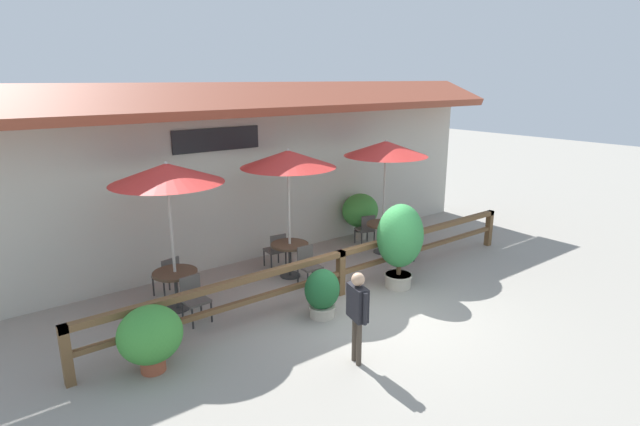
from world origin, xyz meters
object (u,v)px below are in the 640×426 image
chair_near_wallside (168,275)px  potted_plant_small_flowering (322,292)px  chair_far_streetside (402,242)px  chair_middle_wallside (276,249)px  chair_near_streetside (194,297)px  potted_plant_broad_leaf (400,239)px  chair_middle_streetside (308,264)px  dining_table_near (176,279)px  potted_plant_tall_tropical (360,211)px  patio_umbrella_near (167,174)px  dining_table_middle (290,250)px  pedestrian (357,306)px  patio_umbrella_middle (288,159)px  chair_far_wallside (366,228)px  patio_umbrella_far (386,149)px  potted_plant_entrance_palm (150,336)px  dining_table_far (383,229)px

chair_near_wallside → potted_plant_small_flowering: (1.92, -2.62, 0.01)m
chair_far_streetside → chair_middle_wallside: bearing=158.6°
chair_near_streetside → potted_plant_small_flowering: bearing=-38.6°
potted_plant_broad_leaf → chair_far_streetside: bearing=41.2°
chair_near_wallside → chair_middle_streetside: bearing=140.7°
dining_table_near → chair_near_wallside: (0.09, 0.66, -0.14)m
chair_near_wallside → potted_plant_tall_tropical: size_ratio=0.66×
patio_umbrella_near → dining_table_middle: 3.35m
dining_table_near → potted_plant_tall_tropical: 5.82m
potted_plant_broad_leaf → chair_near_streetside: bearing=163.3°
pedestrian → patio_umbrella_middle: bearing=-4.5°
chair_near_wallside → chair_middle_wallside: (2.60, -0.01, 0.00)m
patio_umbrella_middle → potted_plant_tall_tropical: 3.73m
chair_near_wallside → chair_far_wallside: (5.38, -0.08, 0.00)m
patio_umbrella_near → potted_plant_tall_tropical: 6.11m
dining_table_middle → patio_umbrella_far: bearing=-2.6°
chair_middle_streetside → pedestrian: bearing=-110.5°
patio_umbrella_near → chair_far_wallside: bearing=6.1°
chair_middle_wallside → chair_far_wallside: bearing=-176.0°
chair_near_wallside → potted_plant_small_flowering: size_ratio=0.91×
chair_far_streetside → chair_far_wallside: 1.35m
patio_umbrella_far → chair_far_wallside: bearing=86.6°
chair_near_wallside → chair_far_streetside: same height
potted_plant_small_flowering → pedestrian: 1.72m
dining_table_middle → patio_umbrella_far: (2.77, -0.13, 2.05)m
chair_middle_wallside → potted_plant_broad_leaf: bearing=125.2°
patio_umbrella_near → patio_umbrella_far: same height
patio_umbrella_far → pedestrian: bearing=-139.1°
dining_table_middle → potted_plant_small_flowering: size_ratio=0.90×
chair_middle_streetside → potted_plant_entrance_palm: bearing=-160.3°
dining_table_near → potted_plant_entrance_palm: (-1.12, -1.79, -0.03)m
dining_table_near → dining_table_far: 5.43m
patio_umbrella_middle → potted_plant_small_flowering: bearing=-107.8°
chair_middle_streetside → potted_plant_broad_leaf: size_ratio=0.46×
chair_middle_streetside → potted_plant_entrance_palm: (-3.83, -1.20, 0.12)m
chair_far_streetside → chair_far_wallside: (0.07, 1.35, 0.00)m
dining_table_near → patio_umbrella_far: size_ratio=0.29×
potted_plant_broad_leaf → chair_near_wallside: bearing=147.9°
dining_table_middle → chair_middle_streetside: size_ratio=1.00×
dining_table_near → patio_umbrella_far: patio_umbrella_far is taller
dining_table_far → chair_far_wallside: bearing=86.6°
potted_plant_small_flowering → chair_near_wallside: bearing=126.3°
chair_near_wallside → chair_far_streetside: (5.31, -1.43, 0.00)m
chair_near_wallside → dining_table_far: size_ratio=1.00×
potted_plant_tall_tropical → chair_far_streetside: bearing=-99.5°
dining_table_far → chair_far_streetside: 0.69m
dining_table_near → potted_plant_tall_tropical: bearing=10.7°
chair_far_streetside → potted_plant_broad_leaf: bearing=-132.5°
potted_plant_broad_leaf → dining_table_middle: bearing=127.7°
chair_near_wallside → potted_plant_tall_tropical: (5.62, 0.42, 0.32)m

